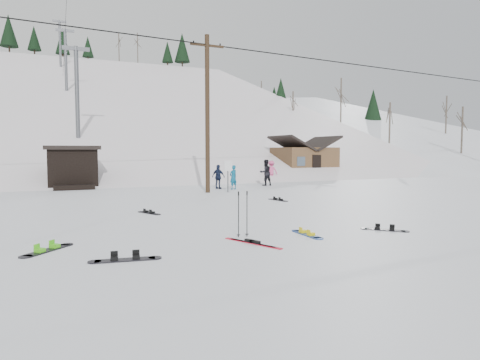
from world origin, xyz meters
name	(u,v)px	position (x,y,z in m)	size (l,w,h in m)	color
ground	(317,243)	(0.00, 0.00, 0.00)	(200.00, 200.00, 0.00)	white
ski_slope	(99,250)	(0.00, 55.00, -12.00)	(60.00, 75.00, 45.00)	white
ridge_right	(334,229)	(38.00, 50.00, -11.00)	(34.00, 85.00, 36.00)	white
treeline_right	(357,167)	(36.00, 42.00, 0.00)	(20.00, 60.00, 10.00)	black
treeline_crest	(82,162)	(0.00, 86.00, 0.00)	(50.00, 6.00, 10.00)	black
utility_pole	(207,111)	(2.00, 14.00, 4.68)	(2.00, 0.26, 9.00)	#3A2819
trail_sign	(228,171)	(3.10, 13.58, 1.27)	(0.50, 0.09, 1.85)	#595B60
lift_hut	(72,167)	(-5.00, 20.94, 1.36)	(3.40, 4.10, 2.75)	black
lift_tower_near	(77,87)	(-4.00, 30.00, 7.86)	(2.20, 0.36, 8.00)	#595B60
lift_tower_mid	(66,56)	(-4.00, 50.00, 14.36)	(2.20, 0.36, 8.00)	#595B60
lift_tower_far	(60,41)	(-4.00, 70.00, 20.86)	(2.20, 0.36, 8.00)	#595B60
cabin	(304,161)	(15.00, 24.00, 1.48)	(5.39, 4.40, 3.77)	brown
hero_snowboard	(307,234)	(0.37, 1.06, 0.03)	(0.31, 1.49, 0.10)	navy
hero_skis	(252,243)	(-1.59, 0.66, 0.03)	(0.84, 1.84, 0.10)	#AE1124
ski_poles	(243,213)	(-1.44, 1.59, 0.67)	(0.36, 0.09, 1.30)	black
board_scatter_a	(125,259)	(-4.93, 0.28, 0.03)	(1.59, 0.50, 0.11)	black
board_scatter_b	(149,213)	(-2.90, 7.18, 0.02)	(0.69, 1.25, 0.09)	black
board_scatter_c	(47,250)	(-6.51, 2.00, 0.03)	(1.23, 1.28, 0.12)	black
board_scatter_d	(385,230)	(2.93, 0.68, 0.03)	(1.07, 1.14, 0.10)	black
board_scatter_f	(278,200)	(3.81, 8.90, 0.02)	(0.46, 1.36, 0.10)	black
skier_teal	(233,177)	(4.12, 15.18, 0.76)	(0.55, 0.36, 1.52)	#0C567A
skier_dark	(265,173)	(7.32, 16.95, 0.90)	(0.88, 0.68, 1.81)	black
skier_pink	(271,171)	(9.74, 20.57, 0.81)	(1.05, 0.60, 1.63)	#DE4E8B
skier_navy	(218,177)	(3.41, 15.92, 0.77)	(0.90, 0.38, 1.54)	#161E39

